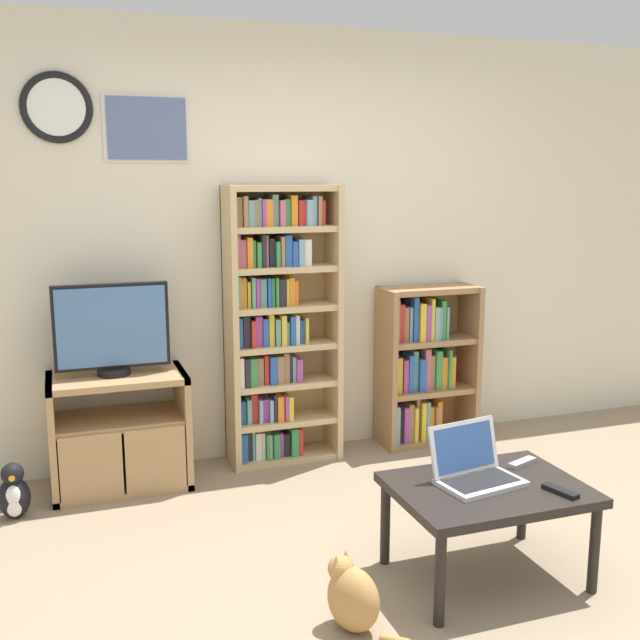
% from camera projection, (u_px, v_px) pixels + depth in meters
% --- Properties ---
extents(ground_plane, '(18.00, 18.00, 0.00)m').
position_uv_depth(ground_plane, '(426.00, 598.00, 3.10)').
color(ground_plane, gray).
extents(wall_back, '(7.13, 0.09, 2.60)m').
position_uv_depth(wall_back, '(287.00, 245.00, 4.61)').
color(wall_back, beige).
rests_on(wall_back, ground_plane).
extents(tv_stand, '(0.74, 0.45, 0.65)m').
position_uv_depth(tv_stand, '(120.00, 431.00, 4.17)').
color(tv_stand, tan).
rests_on(tv_stand, ground_plane).
extents(television, '(0.61, 0.18, 0.51)m').
position_uv_depth(television, '(112.00, 329.00, 4.07)').
color(television, black).
rests_on(television, tv_stand).
extents(bookshelf_tall, '(0.68, 0.28, 1.67)m').
position_uv_depth(bookshelf_tall, '(276.00, 323.00, 4.49)').
color(bookshelf_tall, tan).
rests_on(bookshelf_tall, ground_plane).
extents(bookshelf_short, '(0.64, 0.29, 1.03)m').
position_uv_depth(bookshelf_short, '(421.00, 367.00, 4.87)').
color(bookshelf_short, '#9E754C').
rests_on(bookshelf_short, ground_plane).
extents(coffee_table, '(0.81, 0.59, 0.43)m').
position_uv_depth(coffee_table, '(488.00, 496.00, 3.20)').
color(coffee_table, black).
rests_on(coffee_table, ground_plane).
extents(laptop, '(0.39, 0.32, 0.24)m').
position_uv_depth(laptop, '(474.00, 468.00, 3.22)').
color(laptop, silver).
rests_on(laptop, coffee_table).
extents(remote_near_laptop, '(0.17, 0.10, 0.02)m').
position_uv_depth(remote_near_laptop, '(522.00, 463.00, 3.41)').
color(remote_near_laptop, '#99999E').
rests_on(remote_near_laptop, coffee_table).
extents(remote_far_from_laptop, '(0.09, 0.17, 0.02)m').
position_uv_depth(remote_far_from_laptop, '(560.00, 491.00, 3.10)').
color(remote_far_from_laptop, black).
rests_on(remote_far_from_laptop, coffee_table).
extents(cat, '(0.35, 0.37, 0.30)m').
position_uv_depth(cat, '(352.00, 596.00, 2.86)').
color(cat, '#B78447').
rests_on(cat, ground_plane).
extents(penguin_figurine, '(0.16, 0.14, 0.29)m').
position_uv_depth(penguin_figurine, '(14.00, 493.00, 3.81)').
color(penguin_figurine, black).
rests_on(penguin_figurine, ground_plane).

